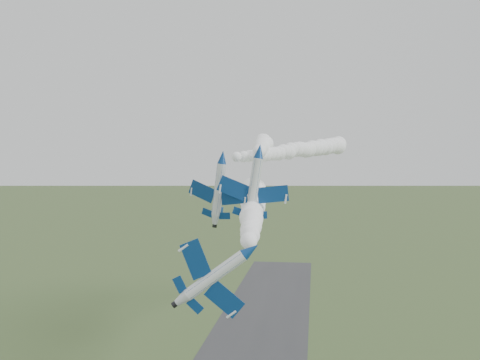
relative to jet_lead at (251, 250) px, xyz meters
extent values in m
cylinder|color=silver|center=(-0.05, 0.09, -0.03)|extent=(3.02, 7.74, 1.88)
cone|color=navy|center=(0.68, -4.62, -0.03)|extent=(2.16, 2.24, 1.88)
cone|color=silver|center=(-0.75, 4.61, -0.03)|extent=(2.11, 1.89, 1.88)
cylinder|color=black|center=(-0.89, 5.50, -0.03)|extent=(1.02, 0.68, 0.95)
ellipsoid|color=black|center=(0.65, -1.77, 0.27)|extent=(1.64, 2.75, 1.25)
cube|color=navy|center=(-1.82, 0.54, 2.09)|extent=(2.81, 2.51, 3.43)
cube|color=navy|center=(1.28, 1.02, -2.30)|extent=(2.81, 2.51, 3.43)
cube|color=navy|center=(-1.45, 3.69, 1.14)|extent=(1.26, 1.15, 1.51)
cube|color=navy|center=(0.20, 3.94, -1.19)|extent=(1.26, 1.15, 1.51)
cube|color=navy|center=(0.34, 3.75, 0.65)|extent=(1.87, 1.68, 1.24)
cylinder|color=silver|center=(-8.43, 30.06, 10.47)|extent=(4.12, 8.66, 1.71)
cone|color=navy|center=(-10.00, 24.90, 10.47)|extent=(2.29, 2.64, 1.71)
cone|color=silver|center=(-6.92, 35.01, 10.47)|extent=(2.17, 2.25, 1.71)
cylinder|color=black|center=(-6.62, 35.99, 10.47)|extent=(1.01, 0.84, 0.87)
ellipsoid|color=black|center=(-9.00, 27.93, 11.03)|extent=(1.94, 3.13, 1.14)
cube|color=navy|center=(-11.10, 31.72, 10.71)|extent=(5.16, 3.69, 0.74)
cube|color=navy|center=(-5.32, 29.96, 9.92)|extent=(5.16, 3.69, 0.74)
cube|color=navy|center=(-8.73, 34.61, 10.68)|extent=(2.27, 1.66, 0.36)
cube|color=navy|center=(-5.64, 33.67, 10.26)|extent=(2.27, 1.66, 0.36)
cube|color=navy|center=(-7.09, 33.86, 11.78)|extent=(0.86, 1.67, 2.23)
cylinder|color=silver|center=(-2.17, 29.15, 11.43)|extent=(2.93, 9.28, 1.85)
cone|color=navy|center=(-1.48, 23.44, 11.43)|extent=(2.12, 2.59, 1.85)
cone|color=silver|center=(-2.83, 34.65, 11.43)|extent=(2.07, 2.16, 1.85)
cylinder|color=black|center=(-2.96, 35.73, 11.43)|extent=(1.01, 0.76, 0.94)
ellipsoid|color=black|center=(-1.80, 26.84, 12.03)|extent=(1.60, 3.25, 1.24)
cube|color=navy|center=(-5.49, 29.63, 11.75)|extent=(5.24, 3.18, 0.89)
cube|color=navy|center=(0.90, 30.40, 10.79)|extent=(5.24, 3.18, 0.89)
cube|color=navy|center=(-4.42, 33.48, 11.69)|extent=(2.29, 1.44, 0.43)
cube|color=navy|center=(-1.01, 33.89, 11.17)|extent=(2.29, 1.44, 0.43)
cube|color=navy|center=(-2.47, 33.45, 12.83)|extent=(0.69, 1.78, 2.38)
camera|label=1|loc=(6.88, -57.56, 9.41)|focal=40.00mm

